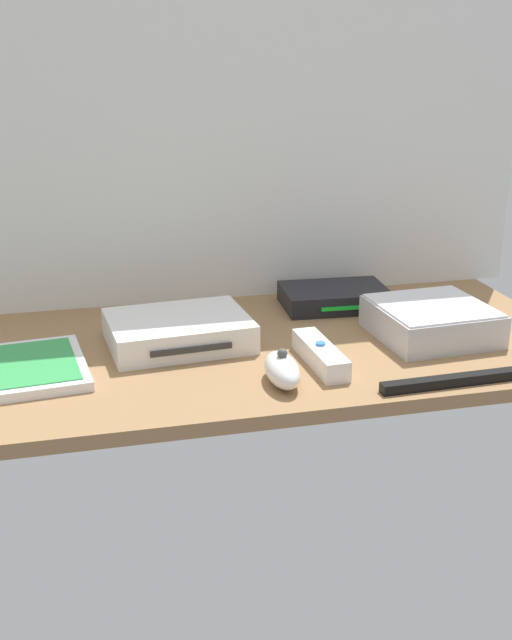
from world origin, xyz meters
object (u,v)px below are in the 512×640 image
Objects in this scene: remote_nunchuk at (281,370)px; game_console at (179,331)px; game_case at (35,367)px; remote_wand at (320,355)px; sensor_bar at (463,380)px; mini_computer at (431,321)px; network_router at (334,297)px.

game_console is at bearing 124.05° from remote_nunchuk.
game_case is 1.36× the size of remote_wand.
remote_wand reaches higher than sensor_bar.
sensor_bar is at bearing -36.30° from remote_wand.
remote_wand is 1.47× the size of remote_nunchuk.
mini_computer is 21.51cm from remote_wand.
game_case is (-60.14, 0.12, -1.88)cm from mini_computer.
game_case is at bearing -157.52° from network_router.
remote_nunchuk is (-7.27, -5.22, 0.53)cm from remote_wand.
network_router is at bearing 97.92° from sensor_bar.
game_console is 31.41cm from network_router.
sensor_bar is (56.45, -18.06, -0.06)cm from game_case.
sensor_bar is at bearing -12.28° from remote_nunchuk.
network_router is 0.78× the size of sensor_bar.
network_router reaches higher than sensor_bar.
game_console is 22.49cm from remote_wand.
game_console reaches higher than sensor_bar.
remote_wand is at bearing -15.74° from game_case.
game_case is (-21.17, -5.85, -1.44)cm from game_console.
sensor_bar is (16.72, -11.24, -0.81)cm from remote_wand.
remote_wand is (-10.56, -24.42, -0.19)cm from network_router.
game_case is at bearing 161.44° from remote_nunchuk.
game_console is 21.16cm from remote_nunchuk.
remote_nunchuk is at bearing -26.35° from game_case.
network_router and remote_wand have the same top height.
mini_computer is (38.97, -5.97, 0.44)cm from game_console.
remote_nunchuk is 0.42× the size of sensor_bar.
game_console reaches higher than remote_wand.
game_console reaches higher than network_router.
network_router is (-9.84, 17.71, -0.94)cm from mini_computer.
remote_nunchuk is at bearing -117.83° from network_router.
network_router is 34.59cm from remote_nunchuk.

